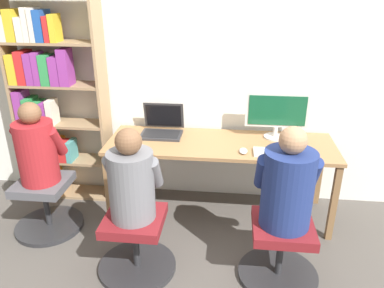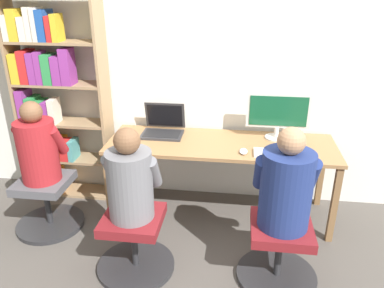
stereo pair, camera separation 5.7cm
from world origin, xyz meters
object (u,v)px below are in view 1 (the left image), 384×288
object	(u,v)px
keyboard	(280,153)
office_chair_left	(280,252)
office_chair_right	(136,244)
office_chair_side	(46,205)
person_at_laptop	(131,181)
bookshelf	(48,102)
desktop_monitor	(277,114)
laptop	(162,128)
person_near_shelf	(36,148)
person_at_monitor	(288,184)

from	to	relation	value
keyboard	office_chair_left	world-z (taller)	keyboard
office_chair_right	office_chair_side	world-z (taller)	same
person_at_laptop	bookshelf	bearing A→B (deg)	136.50
desktop_monitor	laptop	xyz separation A→B (m)	(-1.00, -0.02, -0.16)
office_chair_left	person_at_laptop	xyz separation A→B (m)	(-1.03, -0.02, 0.52)
desktop_monitor	office_chair_left	bearing A→B (deg)	-90.28
keyboard	bookshelf	xyz separation A→B (m)	(-2.07, 0.36, 0.24)
person_at_laptop	person_near_shelf	bearing A→B (deg)	154.79
laptop	bookshelf	size ratio (longest dim) A/B	0.19
person_near_shelf	keyboard	bearing A→B (deg)	5.86
keyboard	person_at_monitor	distance (m)	0.58
person_at_laptop	office_chair_right	bearing A→B (deg)	-90.00
office_chair_left	bookshelf	bearing A→B (deg)	155.23
bookshelf	desktop_monitor	bearing A→B (deg)	-0.33
laptop	bookshelf	bearing A→B (deg)	178.22
desktop_monitor	person_at_monitor	world-z (taller)	person_at_monitor
laptop	office_chair_side	xyz separation A→B (m)	(-0.92, -0.53, -0.54)
desktop_monitor	office_chair_side	xyz separation A→B (m)	(-1.91, -0.55, -0.70)
laptop	office_chair_right	bearing A→B (deg)	-92.03
person_at_laptop	office_chair_side	bearing A→B (deg)	155.07
office_chair_left	office_chair_right	bearing A→B (deg)	-178.34
office_chair_right	person_at_monitor	distance (m)	1.16
keyboard	office_chair_right	bearing A→B (deg)	-149.37
office_chair_right	office_chair_left	bearing A→B (deg)	1.66
office_chair_left	person_at_monitor	distance (m)	0.54
office_chair_side	person_near_shelf	world-z (taller)	person_near_shelf
keyboard	laptop	bearing A→B (deg)	162.13
person_at_monitor	person_at_laptop	size ratio (longest dim) A/B	1.07
person_near_shelf	office_chair_left	bearing A→B (deg)	-11.55
person_at_monitor	bookshelf	distance (m)	2.27
person_at_laptop	bookshelf	world-z (taller)	bookshelf
office_chair_right	person_at_monitor	size ratio (longest dim) A/B	0.82
laptop	office_chair_left	distance (m)	1.45
person_at_laptop	person_near_shelf	size ratio (longest dim) A/B	0.98
keyboard	person_at_monitor	size ratio (longest dim) A/B	0.60
keyboard	person_at_monitor	bearing A→B (deg)	-91.50
desktop_monitor	laptop	bearing A→B (deg)	-178.80
office_chair_left	person_near_shelf	world-z (taller)	person_near_shelf
bookshelf	keyboard	bearing A→B (deg)	-9.84
keyboard	office_chair_left	distance (m)	0.77
desktop_monitor	office_chair_side	world-z (taller)	desktop_monitor
office_chair_left	laptop	bearing A→B (deg)	137.43
desktop_monitor	office_chair_right	bearing A→B (deg)	-136.96
office_chair_left	person_at_monitor	bearing A→B (deg)	90.00
keyboard	office_chair_right	xyz separation A→B (m)	(-1.04, -0.62, -0.50)
person_at_laptop	office_chair_side	xyz separation A→B (m)	(-0.88, 0.41, -0.52)
desktop_monitor	office_chair_right	xyz separation A→B (m)	(-1.03, -0.96, -0.70)
laptop	person_near_shelf	distance (m)	1.05
laptop	office_chair_left	size ratio (longest dim) A/B	0.64
bookshelf	person_near_shelf	world-z (taller)	bookshelf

